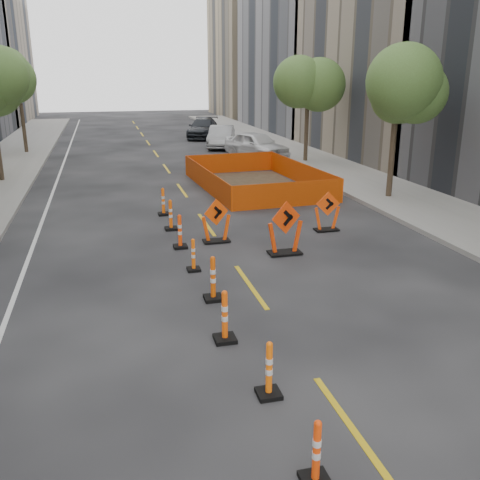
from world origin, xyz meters
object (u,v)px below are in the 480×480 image
object	(u,v)px
channelizer_2	(269,369)
parked_car_near	(256,145)
channelizer_7	(171,215)
chevron_sign_center	(285,228)
parked_car_mid	(221,137)
channelizer_6	(180,231)
chevron_sign_left	(216,221)
channelizer_1	(317,452)
channelizer_5	(193,255)
channelizer_8	(163,202)
chevron_sign_right	(327,211)
channelizer_4	(213,278)
parked_car_far	(203,128)
channelizer_3	(225,316)

from	to	relation	value
channelizer_2	parked_car_near	size ratio (longest dim) A/B	0.21
channelizer_7	chevron_sign_center	world-z (taller)	chevron_sign_center
parked_car_near	parked_car_mid	bearing A→B (deg)	78.49
channelizer_6	parked_car_near	world-z (taller)	parked_car_near
chevron_sign_left	chevron_sign_center	world-z (taller)	chevron_sign_center
channelizer_1	parked_car_near	xyz separation A→B (m)	(7.01, 27.31, 0.35)
channelizer_5	channelizer_6	size ratio (longest dim) A/B	0.86
channelizer_1	channelizer_8	xyz separation A→B (m)	(-0.35, 14.60, 0.04)
channelizer_1	channelizer_7	distance (m)	12.52
chevron_sign_right	channelizer_6	bearing A→B (deg)	-166.93
channelizer_7	chevron_sign_right	bearing A→B (deg)	-15.55
channelizer_4	chevron_sign_left	xyz separation A→B (m)	(1.02, 4.48, 0.16)
channelizer_1	chevron_sign_right	size ratio (longest dim) A/B	0.71
channelizer_7	parked_car_far	bearing A→B (deg)	77.01
channelizer_1	chevron_sign_left	bearing A→B (deg)	85.16
chevron_sign_center	parked_car_far	xyz separation A→B (m)	(3.08, 29.82, -0.03)
channelizer_1	parked_car_far	bearing A→B (deg)	81.59
chevron_sign_center	chevron_sign_right	size ratio (longest dim) A/B	1.19
channelizer_1	channelizer_8	bearing A→B (deg)	91.38
channelizer_5	channelizer_7	xyz separation A→B (m)	(-0.09, 4.17, 0.07)
channelizer_1	chevron_sign_left	xyz separation A→B (m)	(0.91, 10.74, 0.23)
channelizer_7	chevron_sign_left	bearing A→B (deg)	-55.08
channelizer_8	chevron_sign_left	world-z (taller)	chevron_sign_left
channelizer_8	parked_car_near	bearing A→B (deg)	59.93
chevron_sign_center	chevron_sign_right	xyz separation A→B (m)	(2.22, 2.02, -0.13)
chevron_sign_right	parked_car_far	world-z (taller)	parked_car_far
chevron_sign_right	channelizer_5	bearing A→B (deg)	-145.92
channelizer_5	channelizer_6	xyz separation A→B (m)	(-0.07, 2.09, 0.08)
channelizer_1	channelizer_8	distance (m)	14.60
channelizer_2	chevron_sign_right	size ratio (longest dim) A/B	0.74
channelizer_4	chevron_sign_right	size ratio (longest dim) A/B	0.81
channelizer_2	channelizer_6	xyz separation A→B (m)	(-0.30, 8.34, 0.03)
channelizer_3	channelizer_7	size ratio (longest dim) A/B	1.03
channelizer_2	chevron_sign_right	bearing A→B (deg)	61.44
chevron_sign_center	parked_car_far	world-z (taller)	chevron_sign_center
parked_car_mid	parked_car_far	size ratio (longest dim) A/B	0.86
channelizer_7	channelizer_1	bearing A→B (deg)	-88.48
parked_car_near	channelizer_2	bearing A→B (deg)	-128.49
chevron_sign_center	parked_car_far	distance (m)	29.98
parked_car_far	channelizer_6	bearing A→B (deg)	-84.26
channelizer_3	channelizer_6	xyz separation A→B (m)	(-0.01, 6.26, -0.02)
channelizer_4	channelizer_7	world-z (taller)	channelizer_4
channelizer_6	chevron_sign_center	size ratio (longest dim) A/B	0.65
parked_car_mid	parked_car_near	bearing A→B (deg)	-60.91
chevron_sign_center	parked_car_near	size ratio (longest dim) A/B	0.34
channelizer_3	parked_car_far	size ratio (longest dim) A/B	0.20
channelizer_4	chevron_sign_right	distance (m)	6.93
channelizer_4	channelizer_2	bearing A→B (deg)	-88.55
channelizer_1	chevron_sign_left	size ratio (longest dim) A/B	0.68
chevron_sign_left	channelizer_1	bearing A→B (deg)	-113.06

